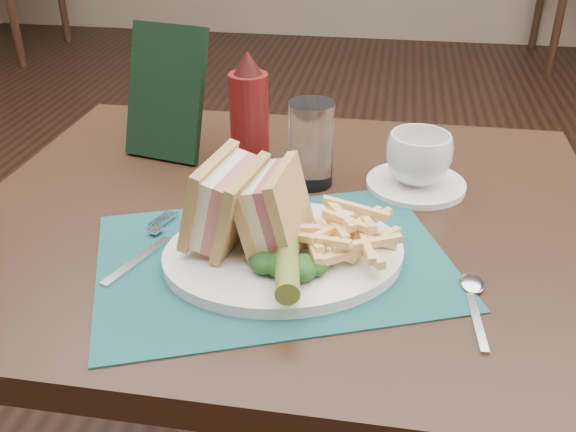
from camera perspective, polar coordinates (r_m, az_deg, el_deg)
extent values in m
plane|color=black|center=(1.76, 2.68, -13.13)|extent=(7.00, 7.00, 0.00)
plane|color=gray|center=(4.94, 7.96, 15.35)|extent=(6.00, 0.00, 6.00)
cube|color=#184D4E|center=(0.80, -1.31, -3.91)|extent=(0.51, 0.44, 0.00)
cylinder|color=olive|center=(0.73, -0.07, -4.34)|extent=(0.05, 0.12, 0.03)
cylinder|color=white|center=(1.00, 11.28, 2.77)|extent=(0.19, 0.19, 0.01)
imported|color=white|center=(0.98, 11.53, 5.05)|extent=(0.12, 0.12, 0.08)
cylinder|color=silver|center=(0.96, 2.06, 6.40)|extent=(0.07, 0.07, 0.13)
cube|color=black|center=(1.08, -10.79, 10.71)|extent=(0.15, 0.11, 0.21)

